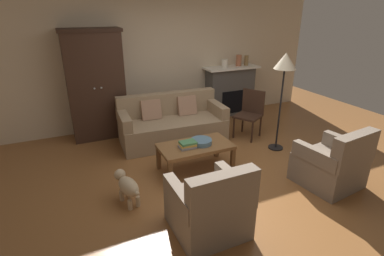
% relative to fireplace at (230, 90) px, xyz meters
% --- Properties ---
extents(ground_plane, '(9.60, 9.60, 0.00)m').
position_rel_fireplace_xyz_m(ground_plane, '(-1.55, -2.30, -0.57)').
color(ground_plane, brown).
extents(back_wall, '(7.20, 0.10, 2.80)m').
position_rel_fireplace_xyz_m(back_wall, '(-1.55, 0.25, 0.83)').
color(back_wall, beige).
rests_on(back_wall, ground).
extents(fireplace, '(1.26, 0.48, 1.12)m').
position_rel_fireplace_xyz_m(fireplace, '(0.00, 0.00, 0.00)').
color(fireplace, '#4C4947').
rests_on(fireplace, ground).
extents(armoire, '(1.06, 0.57, 2.02)m').
position_rel_fireplace_xyz_m(armoire, '(-2.95, -0.08, 0.44)').
color(armoire, '#382319').
rests_on(armoire, ground).
extents(couch, '(1.96, 0.94, 0.86)m').
position_rel_fireplace_xyz_m(couch, '(-1.76, -0.88, -0.25)').
color(couch, '#937A5B').
rests_on(couch, ground).
extents(coffee_table, '(1.10, 0.60, 0.42)m').
position_rel_fireplace_xyz_m(coffee_table, '(-1.82, -2.05, -0.20)').
color(coffee_table, brown).
rests_on(coffee_table, ground).
extents(fruit_bowl, '(0.33, 0.33, 0.07)m').
position_rel_fireplace_xyz_m(fruit_bowl, '(-1.73, -2.05, -0.11)').
color(fruit_bowl, slate).
rests_on(fruit_bowl, coffee_table).
extents(book_stack, '(0.26, 0.19, 0.10)m').
position_rel_fireplace_xyz_m(book_stack, '(-1.97, -2.09, -0.10)').
color(book_stack, gray).
rests_on(book_stack, coffee_table).
extents(mantel_vase_cream, '(0.14, 0.14, 0.18)m').
position_rel_fireplace_xyz_m(mantel_vase_cream, '(-0.18, -0.02, 0.64)').
color(mantel_vase_cream, beige).
rests_on(mantel_vase_cream, fireplace).
extents(mantel_vase_terracotta, '(0.12, 0.12, 0.25)m').
position_rel_fireplace_xyz_m(mantel_vase_terracotta, '(0.18, -0.02, 0.67)').
color(mantel_vase_terracotta, '#A86042').
rests_on(mantel_vase_terracotta, fireplace).
extents(mantel_vase_bronze, '(0.10, 0.10, 0.22)m').
position_rel_fireplace_xyz_m(mantel_vase_bronze, '(0.38, -0.02, 0.66)').
color(mantel_vase_bronze, olive).
rests_on(mantel_vase_bronze, fireplace).
extents(armchair_near_left, '(0.79, 0.78, 0.88)m').
position_rel_fireplace_xyz_m(armchair_near_left, '(-2.26, -3.38, -0.25)').
color(armchair_near_left, '#756656').
rests_on(armchair_near_left, ground).
extents(armchair_near_right, '(0.86, 0.85, 0.88)m').
position_rel_fireplace_xyz_m(armchair_near_right, '(-0.27, -3.22, -0.25)').
color(armchair_near_right, '#756656').
rests_on(armchair_near_right, ground).
extents(side_chair_wooden, '(0.60, 0.60, 0.90)m').
position_rel_fireplace_xyz_m(side_chair_wooden, '(-0.31, -1.28, -0.06)').
color(side_chair_wooden, '#382319').
rests_on(side_chair_wooden, ground).
extents(floor_lamp, '(0.36, 0.36, 1.68)m').
position_rel_fireplace_xyz_m(floor_lamp, '(-0.19, -1.95, 0.89)').
color(floor_lamp, black).
rests_on(floor_lamp, ground).
extents(dog, '(0.29, 0.56, 0.39)m').
position_rel_fireplace_xyz_m(dog, '(-2.97, -2.47, -0.32)').
color(dog, tan).
rests_on(dog, ground).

